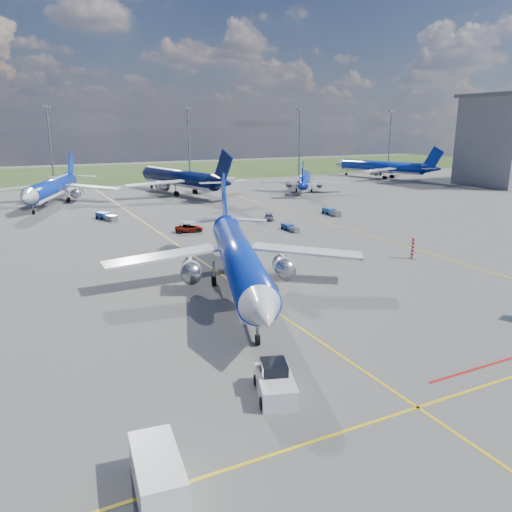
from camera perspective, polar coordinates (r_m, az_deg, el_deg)
name	(u,v)px	position (r m, az deg, el deg)	size (l,w,h in m)	color
ground	(271,308)	(49.53, 1.68, -5.96)	(400.00, 400.00, 0.00)	#565653
grass_strip	(74,175)	(192.83, -20.10, 8.72)	(400.00, 80.00, 0.01)	#2D4719
taxiway_lines	(183,248)	(74.07, -8.36, 0.95)	(60.25, 160.00, 0.02)	yellow
floodlight_masts	(124,142)	(154.20, -14.90, 12.49)	(202.20, 0.50, 22.70)	slate
warning_post	(413,248)	(70.26, 17.52, 0.91)	(0.50, 0.50, 3.00)	red
bg_jet_nnw	(54,204)	(122.92, -22.10, 5.53)	(31.35, 41.15, 10.78)	#0C2EB1
bg_jet_n	(180,194)	(132.80, -8.70, 7.06)	(34.20, 44.89, 11.76)	#07113F
bg_jet_ne	(304,191)	(137.61, 5.54, 7.43)	(25.26, 33.15, 8.68)	#0C2EB1
bg_jet_ene	(381,178)	(175.25, 14.08, 8.64)	(31.14, 40.87, 10.70)	#0C2EB1
main_airliner	(239,291)	(54.31, -1.97, -4.06)	(31.32, 41.11, 10.77)	#0C2EB1
pushback_tug	(275,383)	(34.40, 2.18, -14.27)	(3.64, 6.32, 2.12)	silver
service_van	(158,476)	(26.84, -11.17, -23.41)	(2.18, 4.94, 2.18)	white
service_car_b	(189,228)	(84.60, -7.65, 3.16)	(2.15, 4.67, 1.30)	#999999
service_car_c	(269,217)	(94.57, 1.53, 4.47)	(1.58, 3.89, 1.13)	#999999
baggage_tug_w	(290,228)	(85.35, 3.88, 3.23)	(1.29, 4.42, 0.99)	navy
baggage_tug_c	(106,216)	(99.29, -16.77, 4.35)	(3.33, 5.78, 1.26)	#1B4DA4
baggage_tug_e	(331,212)	(101.23, 8.57, 4.99)	(1.92, 5.43, 1.19)	#1B57A5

